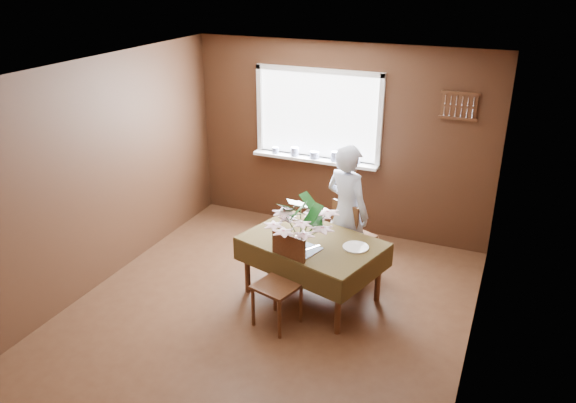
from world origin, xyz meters
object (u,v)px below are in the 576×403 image
at_px(chair_far, 350,233).
at_px(seated_woman, 347,212).
at_px(chair_near, 282,277).
at_px(flower_bouquet, 301,220).
at_px(dining_table, 312,247).

xyz_separation_m(chair_far, seated_woman, (-0.03, -0.07, 0.30)).
xyz_separation_m(chair_near, flower_bouquet, (0.07, 0.32, 0.49)).
bearing_deg(seated_woman, dining_table, 98.32).
relative_size(dining_table, chair_near, 1.74).
distance_m(chair_far, chair_near, 1.27).
height_order(chair_far, chair_near, chair_near).
bearing_deg(chair_near, flower_bouquet, 93.25).
bearing_deg(seated_woman, chair_near, 100.16).
height_order(dining_table, chair_near, chair_near).
bearing_deg(seated_woman, flower_bouquet, 99.39).
bearing_deg(chair_far, seated_woman, 91.78).
height_order(chair_near, seated_woman, seated_woman).
relative_size(dining_table, seated_woman, 1.02).
xyz_separation_m(dining_table, chair_far, (0.21, 0.69, -0.11)).
distance_m(seated_woman, flower_bouquet, 0.89).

